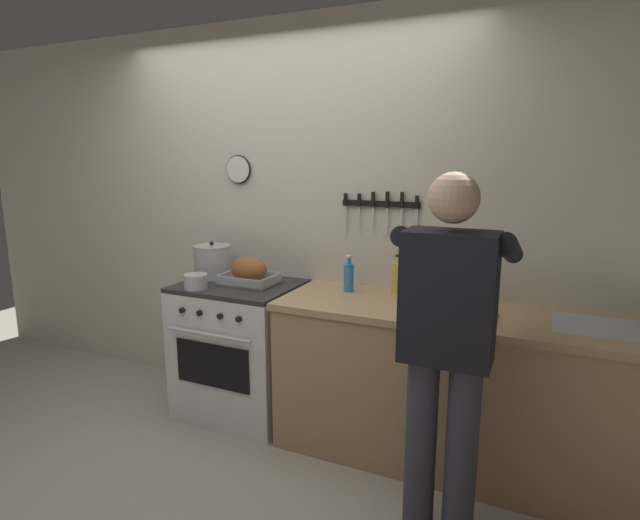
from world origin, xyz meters
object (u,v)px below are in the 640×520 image
(bottle_dish_soap, at_px, (349,277))
(saucepan, at_px, (196,282))
(roasting_pan, at_px, (249,272))
(bottle_cooking_oil, at_px, (398,277))
(cutting_board, at_px, (460,315))
(person_cook, at_px, (447,338))
(stove, at_px, (241,348))
(bottle_hot_sauce, at_px, (481,289))
(stock_pot, at_px, (212,261))
(bottle_olive_oil, at_px, (428,278))

(bottle_dish_soap, bearing_deg, saucepan, -158.93)
(roasting_pan, xyz_separation_m, bottle_cooking_oil, (0.94, 0.20, 0.02))
(cutting_board, bearing_deg, person_cook, -86.90)
(stove, bearing_deg, cutting_board, -4.70)
(stove, relative_size, bottle_cooking_oil, 3.78)
(person_cook, distance_m, bottle_dish_soap, 1.04)
(bottle_hot_sauce, bearing_deg, bottle_dish_soap, -172.80)
(stock_pot, bearing_deg, cutting_board, -6.80)
(bottle_olive_oil, bearing_deg, cutting_board, -52.80)
(stock_pot, height_order, bottle_olive_oil, bottle_olive_oil)
(bottle_cooking_oil, xyz_separation_m, bottle_dish_soap, (-0.28, -0.10, -0.01))
(stock_pot, bearing_deg, bottle_dish_soap, 2.25)
(bottle_dish_soap, bearing_deg, bottle_olive_oil, 9.81)
(stove, height_order, bottle_olive_oil, bottle_olive_oil)
(bottle_hot_sauce, bearing_deg, bottle_olive_oil, -176.89)
(bottle_cooking_oil, height_order, bottle_dish_soap, bottle_cooking_oil)
(roasting_pan, xyz_separation_m, bottle_olive_oil, (1.13, 0.18, 0.03))
(roasting_pan, relative_size, bottle_olive_oil, 1.30)
(roasting_pan, relative_size, bottle_cooking_oil, 1.48)
(stock_pot, xyz_separation_m, bottle_cooking_oil, (1.28, 0.13, -0.01))
(person_cook, bearing_deg, cutting_board, -2.48)
(cutting_board, height_order, bottle_hot_sauce, bottle_hot_sauce)
(stove, relative_size, bottle_hot_sauce, 4.96)
(stock_pot, distance_m, cutting_board, 1.72)
(roasting_pan, relative_size, cutting_board, 0.98)
(cutting_board, distance_m, bottle_cooking_oil, 0.56)
(cutting_board, xyz_separation_m, bottle_cooking_oil, (-0.43, 0.34, 0.09))
(bottle_olive_oil, height_order, bottle_hot_sauce, bottle_olive_oil)
(saucepan, height_order, bottle_dish_soap, bottle_dish_soap)
(stock_pot, distance_m, saucepan, 0.33)
(person_cook, distance_m, saucepan, 1.68)
(stock_pot, bearing_deg, bottle_cooking_oil, 6.02)
(bottle_olive_oil, distance_m, bottle_hot_sauce, 0.31)
(stove, distance_m, roasting_pan, 0.54)
(stove, distance_m, stock_pot, 0.63)
(roasting_pan, relative_size, stock_pot, 1.39)
(cutting_board, height_order, bottle_cooking_oil, bottle_cooking_oil)
(bottle_olive_oil, bearing_deg, person_cook, -71.38)
(bottle_dish_soap, distance_m, bottle_hot_sauce, 0.78)
(stove, distance_m, cutting_board, 1.52)
(person_cook, relative_size, bottle_olive_oil, 6.14)
(stock_pot, relative_size, bottle_dish_soap, 1.12)
(bottle_cooking_oil, bearing_deg, roasting_pan, -168.26)
(person_cook, relative_size, saucepan, 11.26)
(saucepan, relative_size, bottle_hot_sauce, 0.81)
(roasting_pan, relative_size, bottle_dish_soap, 1.56)
(person_cook, bearing_deg, bottle_olive_oil, 13.04)
(saucepan, xyz_separation_m, bottle_hot_sauce, (1.67, 0.44, 0.03))
(bottle_cooking_oil, bearing_deg, bottle_olive_oil, -4.46)
(saucepan, xyz_separation_m, bottle_olive_oil, (1.37, 0.43, 0.07))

